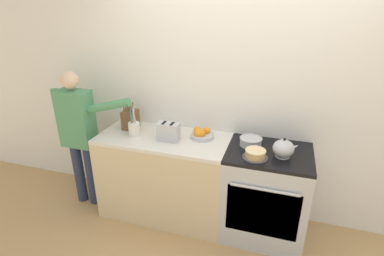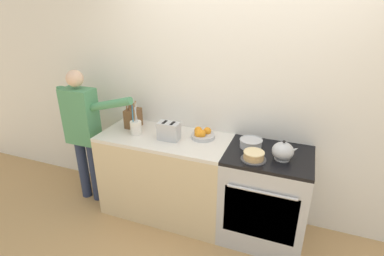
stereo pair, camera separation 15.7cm
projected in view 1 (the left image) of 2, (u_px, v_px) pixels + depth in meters
ground_plane at (223, 245)px, 2.85m from camera, size 16.00×16.00×0.00m
wall_back at (242, 95)px, 2.89m from camera, size 8.00×0.04×2.60m
counter_cabinet at (165, 176)px, 3.13m from camera, size 1.30×0.62×0.90m
stove_range at (265, 194)px, 2.85m from camera, size 0.76×0.65×0.90m
layer_cake at (255, 154)px, 2.55m from camera, size 0.22×0.22×0.08m
tea_kettle at (284, 149)px, 2.56m from camera, size 0.22×0.18×0.18m
mixing_bowl at (251, 142)px, 2.77m from camera, size 0.21×0.21×0.08m
knife_block at (130, 119)px, 3.12m from camera, size 0.13×0.17×0.29m
utensil_crock at (134, 128)px, 2.97m from camera, size 0.11×0.11×0.33m
fruit_bowl at (201, 134)px, 2.93m from camera, size 0.23×0.23×0.10m
toaster at (168, 132)px, 2.86m from camera, size 0.22×0.12×0.18m
person_baker at (79, 130)px, 3.13m from camera, size 0.89×0.20×1.51m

